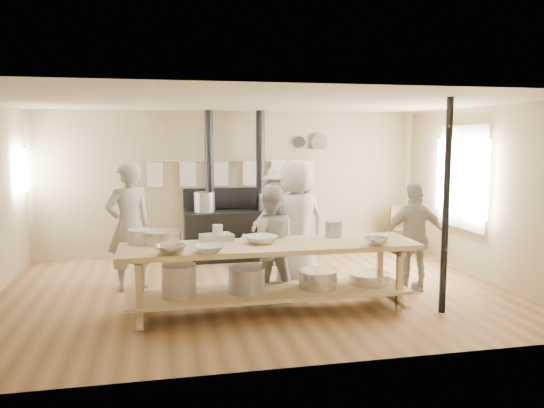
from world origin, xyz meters
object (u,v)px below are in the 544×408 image
stove (236,229)px  prep_table (270,270)px  cook_far_left (129,226)px  cook_right (415,237)px  chair (404,238)px  cook_left (269,243)px  cook_by_window (281,216)px  cook_center (296,223)px  roasting_pan (217,237)px

stove → prep_table: stove is taller
prep_table → cook_far_left: 2.25m
cook_right → stove: bearing=-47.0°
stove → chair: (3.15, -0.15, -0.27)m
cook_far_left → cook_left: bearing=128.3°
cook_left → cook_by_window: (0.56, 1.76, 0.09)m
cook_center → chair: size_ratio=2.12×
cook_right → roasting_pan: size_ratio=3.95×
cook_far_left → cook_left: cook_far_left is taller
chair → roasting_pan: roasting_pan is taller
cook_far_left → cook_right: bearing=140.6°
prep_table → cook_right: 2.21m
cook_center → cook_right: size_ratio=1.20×
stove → cook_by_window: 1.04m
cook_right → chair: 2.64m
stove → cook_right: bearing=-49.9°
cook_center → cook_by_window: bearing=-104.8°
prep_table → cook_left: size_ratio=2.37×
cook_far_left → cook_center: (2.35, -0.24, 0.01)m
cook_far_left → cook_center: bearing=147.8°
stove → chair: stove is taller
cook_center → cook_by_window: (0.04, 1.13, -0.07)m
stove → cook_center: stove is taller
cook_far_left → chair: (4.88, 1.48, -0.64)m
prep_table → cook_by_window: 2.39m
cook_left → cook_center: 0.83m
cook_far_left → roasting_pan: bearing=110.5°
prep_table → cook_center: size_ratio=1.97×
cook_far_left → cook_by_window: 2.55m
prep_table → roasting_pan: size_ratio=9.37×
cook_right → chair: (1.01, 2.39, -0.51)m
prep_table → chair: chair is taller
prep_table → cook_right: size_ratio=2.37×
cook_far_left → chair: cook_far_left is taller
prep_table → cook_by_window: (0.66, 2.27, 0.32)m
chair → cook_right: bearing=-136.3°
cook_by_window → cook_right: bearing=-8.3°
roasting_pan → cook_by_window: bearing=56.8°
cook_left → roasting_pan: 0.74m
prep_table → chair: size_ratio=4.18×
cook_right → cook_by_window: 2.33m
prep_table → cook_by_window: size_ratio=2.13×
prep_table → cook_right: (2.14, 0.48, 0.24)m
prep_table → chair: 4.27m
prep_table → cook_left: 0.57m
cook_far_left → roasting_pan: size_ratio=4.68×
cook_far_left → roasting_pan: (1.12, -1.05, -0.01)m
cook_far_left → prep_table: bearing=115.1°
cook_center → cook_by_window: cook_center is taller
cook_left → chair: size_ratio=1.76×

